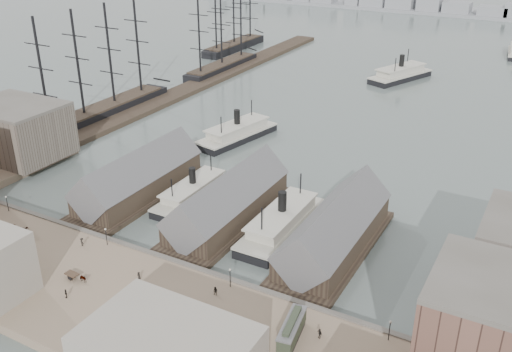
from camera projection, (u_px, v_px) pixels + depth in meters
The scene contains 32 objects.
ground at pixel (186, 256), 118.57m from camera, with size 900.00×900.00×0.00m, color #54615F.
quay at pixel (122, 305), 102.31m from camera, with size 180.00×30.00×2.00m, color #816C57.
seawall at pixel (171, 263), 113.97m from camera, with size 180.00×1.20×2.30m, color #59544C.
west_wharf at pixel (192, 87), 227.19m from camera, with size 10.00×220.00×1.60m, color #2D231C.
ferry_shed_west at pixel (139, 179), 141.35m from camera, with size 14.00×42.00×12.60m.
ferry_shed_center at pixel (228, 203), 129.97m from camera, with size 14.00×42.00×12.60m.
ferry_shed_east at pixel (335, 231), 118.59m from camera, with size 14.00×42.00×12.60m.
warehouse_west_back at pixel (17, 131), 159.63m from camera, with size 26.00×20.00×14.00m, color #60564C.
lamp_post_far_w at pixel (7, 201), 130.72m from camera, with size 0.44×0.44×3.92m.
lamp_post_near_w at pixel (106, 233), 117.59m from camera, with size 0.44×0.44×3.92m.
lamp_post_near_e at pixel (230, 274), 104.46m from camera, with size 0.44×0.44×3.92m.
lamp_post_far_e at pixel (390, 327), 91.33m from camera, with size 0.44×0.44×3.92m.
far_shore at pixel (472, 10), 382.46m from camera, with size 500.00×40.00×15.72m.
ferry_docked_west at pixel (193, 192), 140.37m from camera, with size 7.74×25.79×9.21m.
ferry_docked_east at pixel (282, 222), 126.37m from camera, with size 8.81×29.36×10.48m.
ferry_open_near at pixel (237, 133), 176.91m from camera, with size 14.50×30.24×10.38m.
ferry_open_mid at pixel (400, 74), 239.02m from camera, with size 20.44×32.80×11.26m.
sailing_ship_near at pixel (100, 111), 195.08m from camera, with size 9.17×63.14×37.68m.
sailing_ship_mid at pixel (222, 66), 251.99m from camera, with size 8.33×48.16×34.27m.
sailing_ship_far at pixel (234, 45), 290.56m from camera, with size 8.57×47.60×35.22m.
tram at pixel (292, 331), 91.92m from camera, with size 4.00×9.96×3.44m.
horse_cart_left at pixel (21, 229), 122.92m from camera, with size 4.76×3.05×1.53m.
horse_cart_center at pixel (79, 277), 106.86m from camera, with size 4.86×1.61×1.55m.
horse_cart_right at pixel (211, 321), 95.51m from camera, with size 4.69×3.51×1.49m.
pedestrian_1 at pixel (4, 242), 118.13m from camera, with size 0.80×0.63×1.66m, color black.
pedestrian_2 at pixel (82, 242), 117.98m from camera, with size 1.18×0.68×1.82m, color black.
pedestrian_3 at pixel (66, 293), 102.25m from camera, with size 1.03×0.43×1.76m, color black.
pedestrian_4 at pixel (139, 276), 107.38m from camera, with size 0.77×0.50×1.57m, color black.
pedestrian_5 at pixel (145, 301), 100.33m from camera, with size 0.60×0.44×1.64m, color black.
pedestrian_6 at pixel (215, 291), 102.89m from camera, with size 0.85×0.66×1.74m, color black.
pedestrian_8 at pixel (320, 333), 92.63m from camera, with size 1.04×0.43×1.77m, color black.
pedestrian_11 at pixel (131, 294), 102.04m from camera, with size 0.88×0.57×1.80m, color black.
Camera 1 is at (61.18, -80.70, 65.50)m, focal length 40.00 mm.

